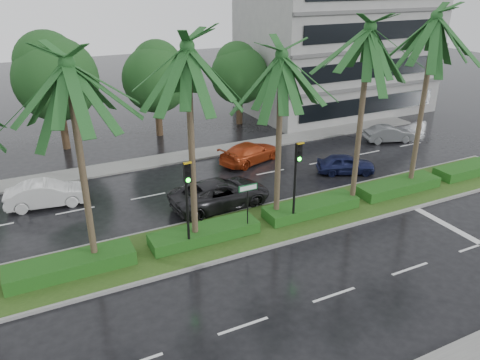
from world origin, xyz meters
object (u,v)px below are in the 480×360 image
street_sign (248,197)px  car_blue (346,164)px  car_grey (389,134)px  car_white (47,194)px  car_red (250,153)px  car_darkgrey (220,193)px  signal_median_left (187,194)px

street_sign → car_blue: 10.25m
car_grey → street_sign: bearing=132.6°
car_blue → car_white: bearing=103.3°
car_white → street_sign: bearing=-126.4°
car_red → car_blue: car_red is taller
car_white → car_red: size_ratio=0.92×
street_sign → car_darkgrey: size_ratio=0.47×
car_darkgrey → car_red: car_darkgrey is taller
signal_median_left → street_sign: bearing=3.5°
car_darkgrey → car_blue: car_darkgrey is taller
car_white → car_darkgrey: bearing=-109.6°
signal_median_left → car_blue: (12.18, 4.48, -2.38)m
signal_median_left → car_grey: size_ratio=1.17×
street_sign → car_darkgrey: 3.82m
car_darkgrey → car_red: 6.82m
car_white → car_grey: (24.17, -0.02, -0.09)m
car_darkgrey → car_blue: (9.00, 0.74, -0.15)m
signal_median_left → street_sign: 3.13m
signal_median_left → car_red: signal_median_left is taller
car_red → car_blue: 6.29m
car_red → car_blue: bearing=-152.8°
car_blue → car_grey: (6.81, 3.49, -0.00)m
street_sign → car_red: street_sign is taller
car_red → car_blue: (4.50, -4.39, -0.06)m
car_blue → car_grey: size_ratio=0.97×
car_darkgrey → street_sign: bearing=174.7°
car_white → car_grey: size_ratio=1.15×
car_white → car_blue: size_ratio=1.18×
signal_median_left → car_red: 11.97m
car_white → car_darkgrey: size_ratio=0.78×
car_darkgrey → car_grey: (15.81, 4.23, -0.15)m
car_blue → car_grey: bearing=-38.1°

